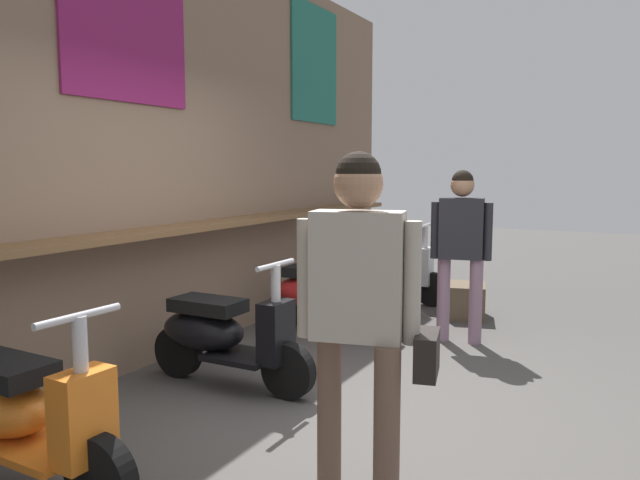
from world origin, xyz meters
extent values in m
plane|color=#474442|center=(0.00, 0.00, 0.00)|extent=(26.70, 26.70, 0.00)
cube|color=#7F6651|center=(0.00, 2.02, 1.84)|extent=(9.53, 0.25, 3.67)
cube|color=brown|center=(0.00, 1.72, 1.12)|extent=(8.58, 0.36, 0.05)
cube|color=#841E56|center=(0.01, 1.89, 2.75)|extent=(1.27, 0.02, 1.26)
cube|color=#236B5B|center=(3.00, 1.89, 2.84)|extent=(1.09, 0.02, 1.36)
cube|color=black|center=(-1.63, 1.20, 0.60)|extent=(0.32, 0.56, 0.10)
cube|color=orange|center=(-1.64, 0.90, 0.25)|extent=(0.39, 0.51, 0.04)
cube|color=orange|center=(-1.65, 0.60, 0.47)|extent=(0.28, 0.17, 0.44)
cylinder|color=#B7B7BC|center=(-1.65, 0.60, 0.60)|extent=(0.07, 0.07, 0.70)
cylinder|color=#B7B7BC|center=(-1.65, 0.60, 0.95)|extent=(0.46, 0.05, 0.04)
cylinder|color=black|center=(-1.65, 0.50, 0.20)|extent=(0.11, 0.40, 0.40)
ellipsoid|color=black|center=(0.04, 1.25, 0.40)|extent=(0.38, 0.70, 0.30)
cube|color=black|center=(0.04, 1.20, 0.60)|extent=(0.30, 0.55, 0.10)
cube|color=black|center=(0.04, 0.90, 0.25)|extent=(0.38, 0.50, 0.04)
cube|color=black|center=(0.04, 0.60, 0.47)|extent=(0.28, 0.16, 0.44)
cylinder|color=#B7B7BC|center=(0.04, 0.60, 0.60)|extent=(0.07, 0.07, 0.70)
cylinder|color=#B7B7BC|center=(0.04, 0.60, 0.95)|extent=(0.46, 0.04, 0.04)
cylinder|color=black|center=(0.04, 0.50, 0.20)|extent=(0.10, 0.40, 0.40)
cylinder|color=black|center=(0.04, 1.50, 0.20)|extent=(0.10, 0.40, 0.40)
ellipsoid|color=red|center=(1.69, 1.25, 0.40)|extent=(0.38, 0.70, 0.30)
cube|color=black|center=(1.69, 1.20, 0.60)|extent=(0.30, 0.55, 0.10)
cube|color=red|center=(1.69, 0.90, 0.25)|extent=(0.38, 0.50, 0.04)
cube|color=red|center=(1.69, 0.60, 0.47)|extent=(0.28, 0.16, 0.44)
cylinder|color=#B7B7BC|center=(1.69, 0.60, 0.60)|extent=(0.07, 0.07, 0.70)
cylinder|color=#B7B7BC|center=(1.69, 0.60, 0.95)|extent=(0.46, 0.04, 0.04)
cylinder|color=black|center=(1.69, 0.50, 0.20)|extent=(0.10, 0.40, 0.40)
cylinder|color=black|center=(1.69, 1.50, 0.20)|extent=(0.10, 0.40, 0.40)
ellipsoid|color=#B2B5BA|center=(3.30, 1.25, 0.40)|extent=(0.43, 0.73, 0.30)
cube|color=black|center=(3.30, 1.20, 0.60)|extent=(0.34, 0.57, 0.10)
cube|color=#B2B5BA|center=(3.32, 0.90, 0.25)|extent=(0.42, 0.53, 0.04)
cube|color=#B2B5BA|center=(3.34, 0.60, 0.47)|extent=(0.29, 0.18, 0.44)
cylinder|color=#B7B7BC|center=(3.34, 0.60, 0.60)|extent=(0.07, 0.07, 0.70)
cylinder|color=#B7B7BC|center=(3.34, 0.60, 0.95)|extent=(0.46, 0.07, 0.04)
cylinder|color=black|center=(3.35, 0.50, 0.20)|extent=(0.13, 0.41, 0.40)
cylinder|color=black|center=(3.28, 1.50, 0.20)|extent=(0.13, 0.41, 0.40)
cylinder|color=brown|center=(-0.97, -0.34, 0.42)|extent=(0.12, 0.12, 0.84)
cylinder|color=brown|center=(-1.08, -0.68, 0.42)|extent=(0.12, 0.12, 0.84)
cube|color=#ADA393|center=(-1.03, -0.51, 1.13)|extent=(0.29, 0.45, 0.59)
sphere|color=#A37556|center=(-1.03, -0.51, 1.55)|extent=(0.23, 0.23, 0.23)
sphere|color=black|center=(-1.03, -0.51, 1.59)|extent=(0.21, 0.21, 0.21)
cylinder|color=#ADA393|center=(-1.08, -0.27, 1.11)|extent=(0.08, 0.08, 0.56)
cylinder|color=#ADA393|center=(-0.97, -0.75, 1.11)|extent=(0.08, 0.08, 0.56)
cube|color=black|center=(-0.93, -0.82, 0.78)|extent=(0.28, 0.16, 0.20)
cylinder|color=gray|center=(1.99, -0.03, 0.40)|extent=(0.12, 0.12, 0.79)
cylinder|color=gray|center=(2.02, -0.33, 0.40)|extent=(0.12, 0.12, 0.79)
cube|color=#232328|center=(2.01, -0.18, 1.07)|extent=(0.27, 0.43, 0.56)
sphere|color=#A37556|center=(2.01, -0.18, 1.47)|extent=(0.21, 0.21, 0.21)
sphere|color=black|center=(2.01, -0.18, 1.51)|extent=(0.20, 0.20, 0.20)
cylinder|color=#232328|center=(1.96, 0.05, 1.05)|extent=(0.08, 0.08, 0.53)
cylinder|color=#232328|center=(2.05, -0.41, 1.05)|extent=(0.08, 0.08, 0.53)
cube|color=brown|center=(3.02, 0.02, 0.18)|extent=(0.59, 0.52, 0.36)
camera|label=1|loc=(-3.55, -1.65, 1.62)|focal=34.42mm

